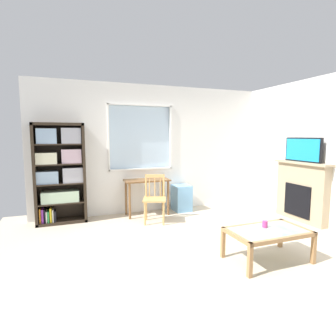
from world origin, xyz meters
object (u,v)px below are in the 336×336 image
object	(u,v)px
bookshelf	(60,170)
fireplace	(301,191)
desk_under_window	(147,186)
sippy_cup	(265,224)
tv	(303,150)
plastic_drawer_unit	(182,198)
wooden_chair	(155,198)
coffee_table	(268,234)

from	to	relation	value
bookshelf	fireplace	size ratio (longest dim) A/B	1.55
desk_under_window	sippy_cup	xyz separation A→B (m)	(0.90, -2.50, -0.15)
tv	fireplace	bearing A→B (deg)	-0.00
desk_under_window	fireplace	world-z (taller)	fireplace
plastic_drawer_unit	tv	xyz separation A→B (m)	(1.85, -1.47, 1.09)
plastic_drawer_unit	tv	world-z (taller)	tv
bookshelf	wooden_chair	distance (m)	1.84
desk_under_window	plastic_drawer_unit	bearing A→B (deg)	3.58
tv	coffee_table	xyz separation A→B (m)	(-1.77, -1.17, -1.01)
wooden_chair	sippy_cup	bearing A→B (deg)	-65.43
desk_under_window	coffee_table	xyz separation A→B (m)	(0.87, -2.59, -0.25)
coffee_table	desk_under_window	bearing A→B (deg)	108.60
wooden_chair	coffee_table	xyz separation A→B (m)	(0.88, -2.07, -0.10)
tv	coffee_table	distance (m)	2.35
tv	sippy_cup	world-z (taller)	tv
desk_under_window	wooden_chair	distance (m)	0.54
desk_under_window	sippy_cup	distance (m)	2.66
plastic_drawer_unit	desk_under_window	bearing A→B (deg)	-176.42
bookshelf	desk_under_window	xyz separation A→B (m)	(1.66, -0.11, -0.39)
bookshelf	plastic_drawer_unit	bearing A→B (deg)	-1.33
fireplace	tv	distance (m)	0.80
bookshelf	fireplace	bearing A→B (deg)	-19.48
bookshelf	wooden_chair	world-z (taller)	bookshelf
desk_under_window	coffee_table	world-z (taller)	desk_under_window
tv	desk_under_window	bearing A→B (deg)	151.77
bookshelf	coffee_table	distance (m)	3.75
plastic_drawer_unit	sippy_cup	bearing A→B (deg)	-87.70
bookshelf	tv	bearing A→B (deg)	-19.55
plastic_drawer_unit	fireplace	distance (m)	2.39
wooden_chair	fireplace	distance (m)	2.82
bookshelf	coffee_table	size ratio (longest dim) A/B	1.81
plastic_drawer_unit	sippy_cup	size ratio (longest dim) A/B	6.23
plastic_drawer_unit	tv	distance (m)	2.60
wooden_chair	plastic_drawer_unit	bearing A→B (deg)	35.20
tv	coffee_table	world-z (taller)	tv
desk_under_window	wooden_chair	world-z (taller)	wooden_chair
bookshelf	tv	world-z (taller)	bookshelf
sippy_cup	desk_under_window	bearing A→B (deg)	109.85
desk_under_window	wooden_chair	xyz separation A→B (m)	(-0.00, -0.52, -0.15)
plastic_drawer_unit	wooden_chair	bearing A→B (deg)	-144.80
wooden_chair	sippy_cup	xyz separation A→B (m)	(0.90, -1.98, -0.00)
wooden_chair	bookshelf	bearing A→B (deg)	159.32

